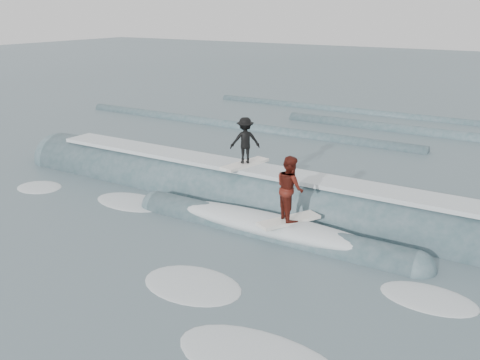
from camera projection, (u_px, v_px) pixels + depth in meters
The scene contains 6 objects.
ground at pixel (189, 240), 16.07m from camera, with size 160.00×160.00×0.00m, color #415B5F.
breaking_wave at pixel (256, 204), 18.87m from camera, with size 22.84×4.01×2.46m.
surfer_black at pixel (245, 143), 18.76m from camera, with size 1.20×2.07×1.73m.
surfer_red at pixel (290, 190), 15.71m from camera, with size 1.41×2.03×2.05m.
whitewater at pixel (182, 258), 14.92m from camera, with size 16.78×7.58×0.10m.
far_swells at pixel (367, 129), 30.62m from camera, with size 34.74×8.65×0.80m.
Camera 1 is at (9.12, -11.65, 6.71)m, focal length 40.00 mm.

